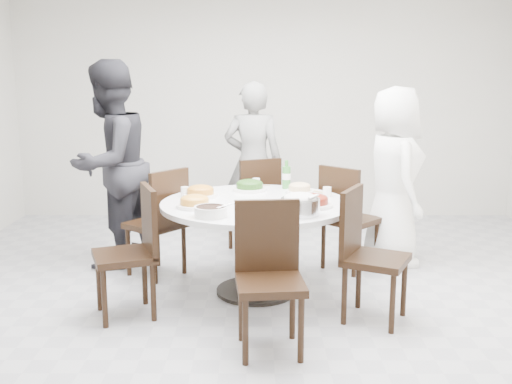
{
  "coord_description": "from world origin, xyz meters",
  "views": [
    {
      "loc": [
        -0.1,
        -4.26,
        1.75
      ],
      "look_at": [
        -0.11,
        0.39,
        0.82
      ],
      "focal_mm": 42.0,
      "sensor_mm": 36.0,
      "label": 1
    }
  ],
  "objects_px": {
    "dining_table": "(256,248)",
    "chair_se": "(376,256)",
    "chair_s": "(270,280)",
    "beverage_bottle": "(286,174)",
    "soup_bowl": "(211,211)",
    "diner_middle": "(253,163)",
    "diner_left": "(110,165)",
    "chair_ne": "(351,217)",
    "chair_n": "(253,205)",
    "diner_right": "(394,177)",
    "rice_bowl": "(300,207)",
    "chair_sw": "(124,253)",
    "chair_nw": "(155,222)"
  },
  "relations": [
    {
      "from": "chair_ne",
      "to": "dining_table",
      "type": "bearing_deg",
      "value": 80.26
    },
    {
      "from": "chair_s",
      "to": "chair_se",
      "type": "relative_size",
      "value": 1.0
    },
    {
      "from": "chair_ne",
      "to": "chair_se",
      "type": "height_order",
      "value": "same"
    },
    {
      "from": "chair_sw",
      "to": "rice_bowl",
      "type": "bearing_deg",
      "value": 70.97
    },
    {
      "from": "beverage_bottle",
      "to": "diner_left",
      "type": "bearing_deg",
      "value": 173.2
    },
    {
      "from": "dining_table",
      "to": "chair_n",
      "type": "relative_size",
      "value": 1.58
    },
    {
      "from": "chair_nw",
      "to": "soup_bowl",
      "type": "distance_m",
      "value": 1.12
    },
    {
      "from": "soup_bowl",
      "to": "chair_sw",
      "type": "bearing_deg",
      "value": 178.42
    },
    {
      "from": "chair_se",
      "to": "soup_bowl",
      "type": "xyz_separation_m",
      "value": [
        -1.17,
        0.06,
        0.31
      ]
    },
    {
      "from": "chair_nw",
      "to": "chair_se",
      "type": "height_order",
      "value": "same"
    },
    {
      "from": "chair_sw",
      "to": "beverage_bottle",
      "type": "height_order",
      "value": "beverage_bottle"
    },
    {
      "from": "chair_ne",
      "to": "chair_n",
      "type": "distance_m",
      "value": 1.03
    },
    {
      "from": "dining_table",
      "to": "chair_se",
      "type": "xyz_separation_m",
      "value": [
        0.85,
        -0.54,
        0.1
      ]
    },
    {
      "from": "diner_middle",
      "to": "chair_ne",
      "type": "bearing_deg",
      "value": 141.81
    },
    {
      "from": "chair_s",
      "to": "chair_se",
      "type": "height_order",
      "value": "same"
    },
    {
      "from": "chair_sw",
      "to": "chair_s",
      "type": "xyz_separation_m",
      "value": [
        1.04,
        -0.57,
        0.0
      ]
    },
    {
      "from": "diner_right",
      "to": "diner_left",
      "type": "distance_m",
      "value": 2.58
    },
    {
      "from": "chair_n",
      "to": "chair_s",
      "type": "relative_size",
      "value": 1.0
    },
    {
      "from": "chair_n",
      "to": "diner_right",
      "type": "distance_m",
      "value": 1.38
    },
    {
      "from": "diner_middle",
      "to": "rice_bowl",
      "type": "height_order",
      "value": "diner_middle"
    },
    {
      "from": "dining_table",
      "to": "chair_se",
      "type": "relative_size",
      "value": 1.58
    },
    {
      "from": "chair_sw",
      "to": "diner_right",
      "type": "bearing_deg",
      "value": 98.6
    },
    {
      "from": "dining_table",
      "to": "chair_ne",
      "type": "height_order",
      "value": "chair_ne"
    },
    {
      "from": "dining_table",
      "to": "chair_s",
      "type": "relative_size",
      "value": 1.58
    },
    {
      "from": "chair_ne",
      "to": "rice_bowl",
      "type": "bearing_deg",
      "value": 107.29
    },
    {
      "from": "soup_bowl",
      "to": "rice_bowl",
      "type": "bearing_deg",
      "value": 4.98
    },
    {
      "from": "chair_ne",
      "to": "diner_middle",
      "type": "distance_m",
      "value": 1.31
    },
    {
      "from": "chair_sw",
      "to": "rice_bowl",
      "type": "xyz_separation_m",
      "value": [
        1.27,
        0.04,
        0.33
      ]
    },
    {
      "from": "dining_table",
      "to": "chair_sw",
      "type": "height_order",
      "value": "chair_sw"
    },
    {
      "from": "chair_nw",
      "to": "chair_sw",
      "type": "bearing_deg",
      "value": 33.88
    },
    {
      "from": "chair_ne",
      "to": "chair_nw",
      "type": "relative_size",
      "value": 1.0
    },
    {
      "from": "diner_middle",
      "to": "chair_s",
      "type": "bearing_deg",
      "value": 100.32
    },
    {
      "from": "chair_se",
      "to": "soup_bowl",
      "type": "height_order",
      "value": "chair_se"
    },
    {
      "from": "diner_right",
      "to": "diner_middle",
      "type": "xyz_separation_m",
      "value": [
        -1.29,
        0.75,
        0.02
      ]
    },
    {
      "from": "beverage_bottle",
      "to": "chair_nw",
      "type": "bearing_deg",
      "value": -174.26
    },
    {
      "from": "chair_ne",
      "to": "beverage_bottle",
      "type": "bearing_deg",
      "value": 50.1
    },
    {
      "from": "chair_n",
      "to": "chair_s",
      "type": "distance_m",
      "value": 2.18
    },
    {
      "from": "chair_nw",
      "to": "diner_right",
      "type": "relative_size",
      "value": 0.58
    },
    {
      "from": "chair_ne",
      "to": "chair_sw",
      "type": "height_order",
      "value": "same"
    },
    {
      "from": "chair_sw",
      "to": "chair_se",
      "type": "xyz_separation_m",
      "value": [
        1.8,
        -0.08,
        0.0
      ]
    },
    {
      "from": "diner_right",
      "to": "beverage_bottle",
      "type": "relative_size",
      "value": 6.51
    },
    {
      "from": "diner_left",
      "to": "rice_bowl",
      "type": "height_order",
      "value": "diner_left"
    },
    {
      "from": "dining_table",
      "to": "beverage_bottle",
      "type": "xyz_separation_m",
      "value": [
        0.27,
        0.56,
        0.5
      ]
    },
    {
      "from": "diner_left",
      "to": "rice_bowl",
      "type": "relative_size",
      "value": 6.67
    },
    {
      "from": "diner_middle",
      "to": "soup_bowl",
      "type": "relative_size",
      "value": 7.05
    },
    {
      "from": "diner_left",
      "to": "beverage_bottle",
      "type": "xyz_separation_m",
      "value": [
        1.59,
        -0.19,
        -0.06
      ]
    },
    {
      "from": "chair_se",
      "to": "chair_nw",
      "type": "bearing_deg",
      "value": 86.67
    },
    {
      "from": "diner_left",
      "to": "soup_bowl",
      "type": "height_order",
      "value": "diner_left"
    },
    {
      "from": "dining_table",
      "to": "chair_s",
      "type": "xyz_separation_m",
      "value": [
        0.09,
        -1.04,
        0.1
      ]
    },
    {
      "from": "diner_right",
      "to": "diner_middle",
      "type": "distance_m",
      "value": 1.49
    }
  ]
}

